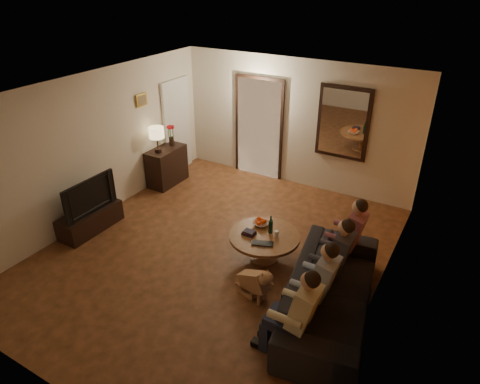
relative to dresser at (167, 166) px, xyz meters
The scene contains 33 objects.
floor 2.79m from the dresser, 35.53° to the right, with size 5.00×6.00×0.01m, color #422811.
ceiling 3.54m from the dresser, 35.53° to the right, with size 5.00×6.00×0.01m, color white.
back_wall 2.80m from the dresser, 31.76° to the left, with size 5.00×0.02×2.60m, color beige.
front_wall 5.21m from the dresser, 63.97° to the right, with size 5.00×0.02×2.60m, color beige.
left_wall 1.86m from the dresser, 98.84° to the right, with size 0.02×6.00×2.60m, color beige.
right_wall 5.10m from the dresser, 18.69° to the right, with size 0.02×6.00×2.60m, color beige.
orange_accent 5.09m from the dresser, 18.73° to the right, with size 0.01×6.00×2.60m, color #C75D22.
kitchen_doorway 2.10m from the dresser, 43.44° to the left, with size 1.00×0.06×2.10m, color #FFE0A5.
door_trim 2.10m from the dresser, 43.23° to the left, with size 1.12×0.04×2.22m, color black.
fridge_glimpse 2.25m from the dresser, 39.03° to the left, with size 0.45×0.03×1.70m, color silver.
mirror_frame 3.69m from the dresser, 22.60° to the left, with size 1.00×0.05×1.40m, color black.
mirror_glass 3.68m from the dresser, 22.15° to the left, with size 0.86×0.02×1.26m, color white.
white_door 0.96m from the dresser, 106.86° to the left, with size 0.06×0.85×2.04m, color white.
framed_art 1.51m from the dresser, 125.63° to the right, with size 0.03×0.28×0.24m, color #B28C33.
art_canvas 1.50m from the dresser, 123.74° to the right, with size 0.01×0.22×0.18m, color brown.
dresser is the anchor object (origin of this frame).
table_lamp 0.70m from the dresser, 90.00° to the right, with size 0.30×0.30×0.54m, color beige, non-canonical shape.
flower_vase 0.65m from the dresser, 90.00° to the left, with size 0.14×0.14×0.44m, color red, non-canonical shape.
tv_stand 2.14m from the dresser, 90.00° to the right, with size 0.45×1.14×0.38m, color black.
tv 2.15m from the dresser, 90.00° to the right, with size 0.14×1.07×0.62m, color black.
sofa 4.75m from the dresser, 24.57° to the right, with size 0.98×2.51×0.73m, color black.
person_a 5.11m from the dresser, 34.26° to the right, with size 0.60×0.40×1.20m, color tan, non-canonical shape.
person_b 4.80m from the dresser, 28.33° to the right, with size 0.60×0.40×1.20m, color tan, non-canonical shape.
person_c 4.55m from the dresser, 21.65° to the right, with size 0.60×0.40×1.20m, color tan, non-canonical shape.
person_d 4.36m from the dresser, 14.30° to the right, with size 0.60×0.40×1.20m, color tan, non-canonical shape.
dog 3.97m from the dresser, 33.86° to the right, with size 0.56×0.24×0.56m, color #B47F53, non-canonical shape.
coffee_table 3.32m from the dresser, 24.23° to the right, with size 1.10×1.10×0.45m, color brown.
bowl 3.06m from the dresser, 21.86° to the right, with size 0.26×0.26×0.06m, color white.
oranges 3.06m from the dresser, 21.86° to the right, with size 0.20×0.20×0.08m, color #F14C14, non-canonical shape.
wine_bottle 3.32m from the dresser, 22.30° to the right, with size 0.07×0.07×0.31m, color black, non-canonical shape.
wine_glass 3.46m from the dresser, 22.25° to the right, with size 0.06×0.06×0.10m, color silver.
book_stack 3.16m from the dresser, 27.53° to the right, with size 0.20×0.15×0.07m, color black, non-canonical shape.
laptop 3.52m from the dresser, 27.72° to the right, with size 0.33×0.21×0.03m, color black.
Camera 1 is at (3.22, -4.70, 4.12)m, focal length 32.00 mm.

